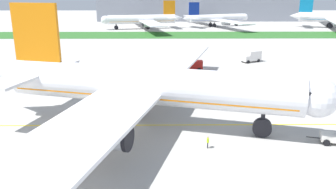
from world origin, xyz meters
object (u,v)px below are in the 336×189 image
object	(u,v)px
parked_airliner_far_centre	(216,18)
parked_airliner_far_right	(335,18)
service_truck_baggage_loader	(193,65)
parked_airliner_far_left	(143,19)
ground_crew_wingwalker_port	(208,141)
airliner_foreground	(144,86)
service_truck_fuel_bowser	(252,56)

from	to	relation	value
parked_airliner_far_centre	parked_airliner_far_right	distance (m)	63.34
service_truck_baggage_loader	parked_airliner_far_left	bearing A→B (deg)	100.78
service_truck_baggage_loader	parked_airliner_far_left	size ratio (longest dim) A/B	0.07
parked_airliner_far_left	parked_airliner_far_right	world-z (taller)	parked_airliner_far_right
parked_airliner_far_left	parked_airliner_far_right	xyz separation A→B (m)	(102.60, 2.83, 0.58)
ground_crew_wingwalker_port	parked_airliner_far_centre	world-z (taller)	parked_airliner_far_centre
ground_crew_wingwalker_port	parked_airliner_far_left	size ratio (longest dim) A/B	0.02
ground_crew_wingwalker_port	parked_airliner_far_centre	size ratio (longest dim) A/B	0.03
ground_crew_wingwalker_port	service_truck_baggage_loader	bearing A→B (deg)	87.81
airliner_foreground	service_truck_fuel_bowser	bearing A→B (deg)	59.72
ground_crew_wingwalker_port	parked_airliner_far_left	world-z (taller)	parked_airliner_far_left
ground_crew_wingwalker_port	service_truck_fuel_bowser	size ratio (longest dim) A/B	0.27
parked_airliner_far_right	parked_airliner_far_centre	bearing A→B (deg)	172.86
parked_airliner_far_left	parked_airliner_far_right	bearing A→B (deg)	1.58
parked_airliner_far_left	service_truck_baggage_loader	bearing A→B (deg)	-79.22
service_truck_fuel_bowser	ground_crew_wingwalker_port	bearing A→B (deg)	-108.93
airliner_foreground	service_truck_fuel_bowser	xyz separation A→B (m)	(28.15, 48.21, -4.49)
service_truck_fuel_bowser	parked_airliner_far_centre	bearing A→B (deg)	87.97
airliner_foreground	service_truck_baggage_loader	xyz separation A→B (m)	(10.50, 37.78, -4.79)
service_truck_fuel_bowser	airliner_foreground	bearing A→B (deg)	-120.28
service_truck_baggage_loader	parked_airliner_far_centre	size ratio (longest dim) A/B	0.08
airliner_foreground	service_truck_baggage_loader	size ratio (longest dim) A/B	17.18
service_truck_baggage_loader	parked_airliner_far_centre	xyz separation A→B (m)	(21.13, 108.48, 3.14)
parked_airliner_far_left	parked_airliner_far_centre	bearing A→B (deg)	15.06
airliner_foreground	parked_airliner_far_right	distance (m)	167.56
airliner_foreground	parked_airliner_far_centre	world-z (taller)	airliner_foreground
parked_airliner_far_right	service_truck_fuel_bowser	bearing A→B (deg)	-126.33
parked_airliner_far_left	parked_airliner_far_right	distance (m)	102.64
service_truck_fuel_bowser	parked_airliner_far_centre	xyz separation A→B (m)	(3.48, 98.05, 2.84)
ground_crew_wingwalker_port	airliner_foreground	bearing A→B (deg)	136.07
parked_airliner_far_left	ground_crew_wingwalker_port	bearing A→B (deg)	-83.32
service_truck_fuel_bowser	parked_airliner_far_left	distance (m)	94.64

